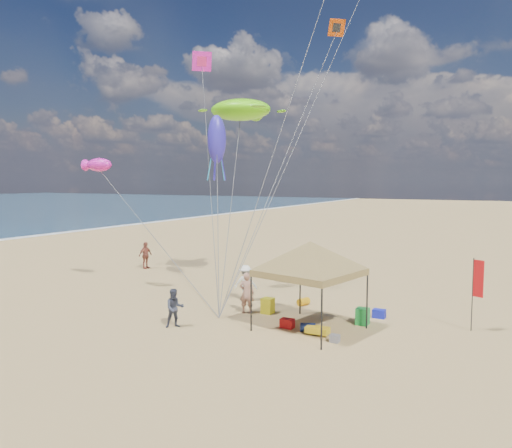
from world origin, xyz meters
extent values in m
plane|color=tan|center=(0.00, 0.00, 0.00)|extent=(280.00, 280.00, 0.00)
cylinder|color=black|center=(2.29, 2.94, 1.12)|extent=(0.07, 0.07, 2.23)
cylinder|color=black|center=(5.56, 2.19, 1.12)|extent=(0.07, 0.07, 2.23)
cylinder|color=black|center=(1.55, -0.33, 1.12)|extent=(0.07, 0.07, 2.23)
cylinder|color=black|center=(4.81, -1.07, 1.12)|extent=(0.07, 0.07, 2.23)
cube|color=olive|center=(3.55, 0.93, 2.37)|extent=(4.13, 4.13, 0.27)
pyramid|color=olive|center=(3.55, 0.93, 3.62)|extent=(6.60, 6.60, 1.12)
cylinder|color=black|center=(9.37, 3.86, 1.48)|extent=(0.04, 0.04, 2.97)
cube|color=red|center=(9.57, 3.77, 2.17)|extent=(0.41, 0.20, 1.48)
cube|color=red|center=(2.66, 0.73, 0.19)|extent=(0.54, 0.38, 0.38)
cube|color=#151DB2|center=(5.63, 3.98, 0.19)|extent=(0.54, 0.38, 0.38)
cylinder|color=#0E193E|center=(3.61, 0.63, 0.18)|extent=(0.69, 0.54, 0.36)
cylinder|color=orange|center=(1.86, 4.41, 0.18)|extent=(0.54, 0.69, 0.36)
cube|color=#1A9234|center=(5.26, 2.65, 0.35)|extent=(0.50, 0.50, 0.70)
cube|color=yellow|center=(0.95, 2.35, 0.35)|extent=(0.50, 0.50, 0.70)
cube|color=gray|center=(4.97, -0.05, 0.14)|extent=(0.34, 0.30, 0.28)
cube|color=gold|center=(4.09, 0.44, 0.20)|extent=(0.90, 0.50, 0.24)
imported|color=#A3715D|center=(0.09, 1.92, 0.94)|extent=(0.78, 0.61, 1.88)
imported|color=#343847|center=(-1.47, -1.38, 0.81)|extent=(0.98, 0.99, 1.62)
imported|color=silver|center=(-1.08, 3.93, 0.90)|extent=(1.33, 1.04, 1.81)
imported|color=#984C3A|center=(-11.54, 8.55, 0.92)|extent=(0.61, 1.13, 1.84)
ellipsoid|color=#63E50C|center=(-2.88, 6.60, 9.91)|extent=(4.12, 3.67, 1.15)
ellipsoid|color=#DE1DAE|center=(-9.44, 2.51, 6.89)|extent=(1.84, 1.39, 0.73)
ellipsoid|color=#3026B2|center=(-3.43, 5.01, 8.22)|extent=(1.02, 1.02, 2.56)
cube|color=#CB4309|center=(0.54, 12.61, 15.42)|extent=(1.09, 1.02, 0.95)
cube|color=#FF22D6|center=(-8.92, 11.79, 14.27)|extent=(1.41, 1.32, 1.23)
camera|label=1|loc=(10.76, -17.25, 6.07)|focal=34.40mm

